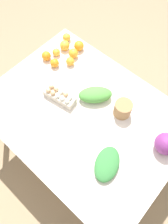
{
  "coord_description": "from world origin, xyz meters",
  "views": [
    {
      "loc": [
        -0.49,
        0.55,
        2.17
      ],
      "look_at": [
        0.0,
        0.0,
        0.76
      ],
      "focal_mm": 35.0,
      "sensor_mm": 36.0,
      "label": 1
    }
  ],
  "objects": [
    {
      "name": "orange_6",
      "position": [
        0.6,
        -0.44,
        0.77
      ],
      "size": [
        0.07,
        0.07,
        0.07
      ],
      "primitive_type": "sphere",
      "color": "#F9A833",
      "rests_on": "dining_table"
    },
    {
      "name": "greens_bunch_chard",
      "position": [
        -0.37,
        0.19,
        0.77
      ],
      "size": [
        0.23,
        0.28,
        0.06
      ],
      "primitive_type": "ellipsoid",
      "rotation": [
        0.0,
        0.0,
        1.94
      ],
      "color": "#337538",
      "rests_on": "dining_table"
    },
    {
      "name": "orange_5",
      "position": [
        0.58,
        -0.17,
        0.78
      ],
      "size": [
        0.08,
        0.08,
        0.08
      ],
      "primitive_type": "sphere",
      "color": "orange",
      "rests_on": "dining_table"
    },
    {
      "name": "orange_3",
      "position": [
        0.55,
        -0.26,
        0.77
      ],
      "size": [
        0.06,
        0.06,
        0.06
      ],
      "primitive_type": "sphere",
      "color": "#F9A833",
      "rests_on": "dining_table"
    },
    {
      "name": "orange_4",
      "position": [
        0.47,
        -0.17,
        0.77
      ],
      "size": [
        0.07,
        0.07,
        0.07
      ],
      "primitive_type": "sphere",
      "color": "orange",
      "rests_on": "dining_table"
    },
    {
      "name": "cabbage_purple",
      "position": [
        -0.57,
        -0.16,
        0.81
      ],
      "size": [
        0.15,
        0.15,
        0.15
      ],
      "primitive_type": "sphere",
      "color": "#7A2D75",
      "rests_on": "dining_table"
    },
    {
      "name": "orange_2",
      "position": [
        0.39,
        -0.27,
        0.77
      ],
      "size": [
        0.07,
        0.07,
        0.07
      ],
      "primitive_type": "sphere",
      "color": "orange",
      "rests_on": "dining_table"
    },
    {
      "name": "ground_plane",
      "position": [
        0.0,
        0.0,
        0.0
      ],
      "size": [
        8.0,
        8.0,
        0.0
      ],
      "primitive_type": "plane",
      "color": "#937A5B"
    },
    {
      "name": "greens_bunch_dandelion",
      "position": [
        0.02,
        -0.15,
        0.79
      ],
      "size": [
        0.27,
        0.27,
        0.1
      ],
      "primitive_type": "ellipsoid",
      "rotation": [
        0.0,
        0.0,
        0.81
      ],
      "color": "#4C933D",
      "rests_on": "dining_table"
    },
    {
      "name": "orange_7",
      "position": [
        0.45,
        -0.44,
        0.78
      ],
      "size": [
        0.08,
        0.08,
        0.08
      ],
      "primitive_type": "sphere",
      "color": "orange",
      "rests_on": "dining_table"
    },
    {
      "name": "paper_bag",
      "position": [
        -0.2,
        -0.19,
        0.8
      ],
      "size": [
        0.13,
        0.13,
        0.12
      ],
      "primitive_type": "cylinder",
      "color": "#997047",
      "rests_on": "dining_table"
    },
    {
      "name": "dining_table",
      "position": [
        0.0,
        0.0,
        0.66
      ],
      "size": [
        1.44,
        1.08,
        0.74
      ],
      "color": "silver",
      "rests_on": "ground_plane"
    },
    {
      "name": "orange_0",
      "position": [
        0.54,
        -0.36,
        0.78
      ],
      "size": [
        0.08,
        0.08,
        0.08
      ],
      "primitive_type": "sphere",
      "color": "#F9A833",
      "rests_on": "dining_table"
    },
    {
      "name": "orange_1",
      "position": [
        0.43,
        -0.34,
        0.78
      ],
      "size": [
        0.08,
        0.08,
        0.08
      ],
      "primitive_type": "sphere",
      "color": "orange",
      "rests_on": "dining_table"
    },
    {
      "name": "egg_carton",
      "position": [
        0.22,
        0.03,
        0.78
      ],
      "size": [
        0.26,
        0.13,
        0.09
      ],
      "rotation": [
        0.0,
        0.0,
        0.16
      ],
      "color": "beige",
      "rests_on": "dining_table"
    }
  ]
}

